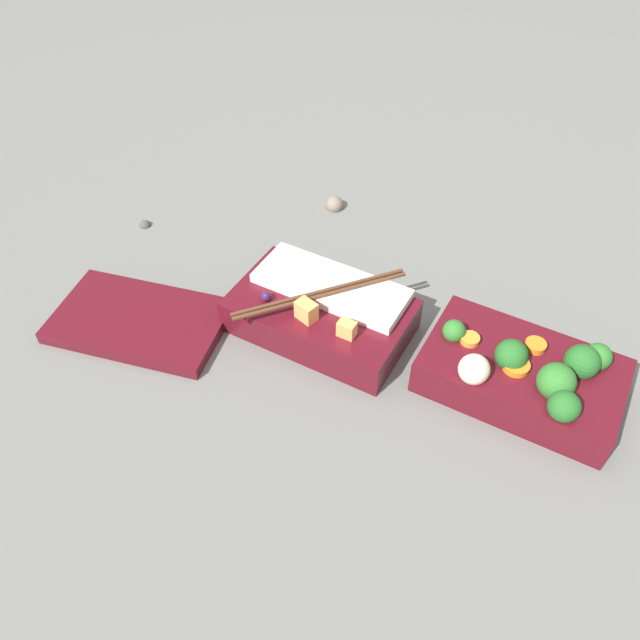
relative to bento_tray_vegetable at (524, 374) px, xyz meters
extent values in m
plane|color=slate|center=(0.11, 0.00, -0.03)|extent=(3.00, 3.00, 0.00)
cube|color=#510F19|center=(0.00, 0.00, -0.01)|extent=(0.22, 0.13, 0.05)
sphere|color=#236023|center=(-0.05, 0.05, 0.03)|extent=(0.03, 0.03, 0.03)
sphere|color=#236023|center=(0.02, 0.01, 0.03)|extent=(0.04, 0.04, 0.04)
sphere|color=#236023|center=(-0.05, -0.02, 0.03)|extent=(0.04, 0.04, 0.04)
sphere|color=#2D7028|center=(0.09, 0.00, 0.02)|extent=(0.03, 0.03, 0.03)
sphere|color=#2D7028|center=(-0.03, 0.02, 0.03)|extent=(0.04, 0.04, 0.04)
sphere|color=#2D7028|center=(-0.06, -0.04, 0.02)|extent=(0.03, 0.03, 0.03)
cylinder|color=orange|center=(0.07, 0.00, 0.02)|extent=(0.03, 0.03, 0.01)
cylinder|color=orange|center=(0.00, -0.03, 0.02)|extent=(0.03, 0.03, 0.01)
cylinder|color=orange|center=(0.01, 0.01, 0.02)|extent=(0.04, 0.04, 0.01)
sphere|color=beige|center=(0.05, 0.04, 0.03)|extent=(0.03, 0.03, 0.03)
cube|color=#510F19|center=(0.25, 0.03, -0.01)|extent=(0.22, 0.13, 0.05)
cube|color=white|center=(0.25, 0.00, 0.02)|extent=(0.19, 0.08, 0.01)
cube|color=#F4A356|center=(0.20, 0.06, 0.03)|extent=(0.02, 0.01, 0.02)
cube|color=#F4A356|center=(0.25, 0.06, 0.03)|extent=(0.03, 0.02, 0.02)
sphere|color=#381942|center=(0.31, 0.05, 0.02)|extent=(0.01, 0.01, 0.01)
cylinder|color=#56331E|center=(0.25, 0.02, 0.03)|extent=(0.15, 0.17, 0.01)
cylinder|color=#56331E|center=(0.25, 0.03, 0.03)|extent=(0.15, 0.17, 0.01)
cube|color=#510F19|center=(0.45, 0.13, -0.02)|extent=(0.24, 0.17, 0.02)
sphere|color=#7A6B5B|center=(0.36, -0.21, -0.02)|extent=(0.03, 0.03, 0.03)
sphere|color=#474442|center=(0.59, -0.03, -0.03)|extent=(0.02, 0.02, 0.02)
camera|label=1|loc=(-0.02, 0.50, 0.55)|focal=35.00mm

